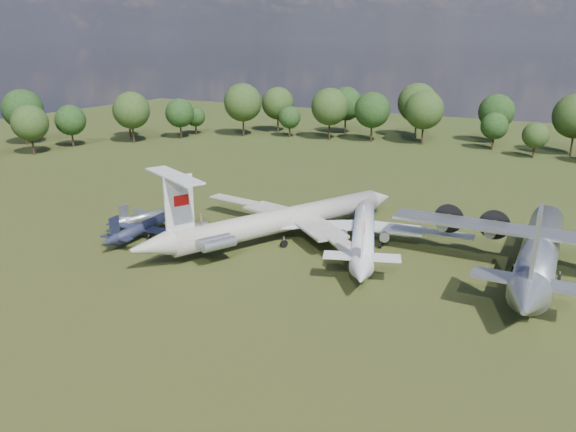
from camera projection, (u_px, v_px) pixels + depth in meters
The scene contains 7 objects.
ground at pixel (256, 244), 79.43m from camera, with size 300.00×300.00×0.00m, color #234416.
il62_airliner at pixel (283, 224), 80.36m from camera, with size 36.41×47.33×4.64m, color beige, non-canonical shape.
tu104_jet at pixel (363, 232), 78.23m from camera, with size 29.69×39.59×3.96m, color silver, non-canonical shape.
an12_transport at pixel (539, 256), 67.81m from camera, with size 36.12×40.37×5.31m, color #999CA1, non-canonical shape.
small_prop_west at pixel (141, 231), 80.99m from camera, with size 12.30×16.78×2.46m, color black, non-canonical shape.
small_prop_northwest at pixel (150, 218), 87.60m from camera, with size 9.99×13.62×2.00m, color #9D9FA5, non-canonical shape.
person_on_il62 at pixel (201, 220), 72.13m from camera, with size 0.61×0.40×1.68m, color olive.
Camera 1 is at (40.25, -62.92, 27.67)m, focal length 35.00 mm.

